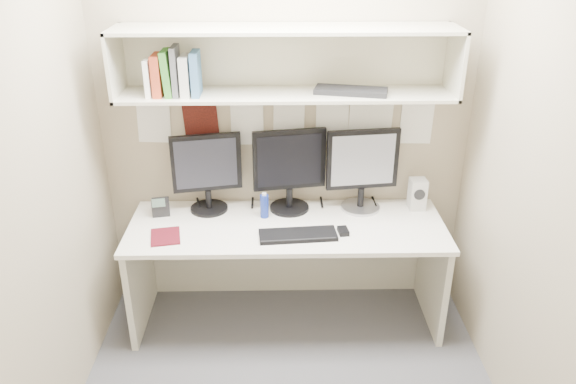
{
  "coord_description": "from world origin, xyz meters",
  "views": [
    {
      "loc": [
        -0.05,
        -2.47,
        2.45
      ],
      "look_at": [
        0.0,
        0.35,
        1.1
      ],
      "focal_mm": 35.0,
      "sensor_mm": 36.0,
      "label": 1
    }
  ],
  "objects_px": {
    "desk_phone": "(161,207)",
    "monitor_center": "(289,168)",
    "speaker": "(417,194)",
    "desk": "(287,272)",
    "monitor_left": "(207,170)",
    "maroon_notebook": "(165,236)",
    "keyboard": "(298,235)",
    "monitor_right": "(362,168)"
  },
  "relations": [
    {
      "from": "desk",
      "to": "desk_phone",
      "type": "height_order",
      "value": "desk_phone"
    },
    {
      "from": "keyboard",
      "to": "speaker",
      "type": "height_order",
      "value": "speaker"
    },
    {
      "from": "keyboard",
      "to": "maroon_notebook",
      "type": "bearing_deg",
      "value": 174.67
    },
    {
      "from": "maroon_notebook",
      "to": "speaker",
      "type": "bearing_deg",
      "value": 1.96
    },
    {
      "from": "desk",
      "to": "monitor_center",
      "type": "xyz_separation_m",
      "value": [
        0.02,
        0.22,
        0.66
      ]
    },
    {
      "from": "desk_phone",
      "to": "maroon_notebook",
      "type": "bearing_deg",
      "value": -85.83
    },
    {
      "from": "monitor_center",
      "to": "desk_phone",
      "type": "relative_size",
      "value": 4.1
    },
    {
      "from": "monitor_center",
      "to": "maroon_notebook",
      "type": "bearing_deg",
      "value": -163.72
    },
    {
      "from": "monitor_right",
      "to": "speaker",
      "type": "bearing_deg",
      "value": -9.6
    },
    {
      "from": "desk",
      "to": "keyboard",
      "type": "height_order",
      "value": "keyboard"
    },
    {
      "from": "monitor_center",
      "to": "speaker",
      "type": "distance_m",
      "value": 0.87
    },
    {
      "from": "monitor_right",
      "to": "maroon_notebook",
      "type": "height_order",
      "value": "monitor_right"
    },
    {
      "from": "monitor_right",
      "to": "keyboard",
      "type": "relative_size",
      "value": 1.17
    },
    {
      "from": "maroon_notebook",
      "to": "monitor_left",
      "type": "bearing_deg",
      "value": 48.18
    },
    {
      "from": "keyboard",
      "to": "maroon_notebook",
      "type": "height_order",
      "value": "keyboard"
    },
    {
      "from": "keyboard",
      "to": "maroon_notebook",
      "type": "relative_size",
      "value": 2.23
    },
    {
      "from": "maroon_notebook",
      "to": "desk_phone",
      "type": "distance_m",
      "value": 0.32
    },
    {
      "from": "monitor_left",
      "to": "maroon_notebook",
      "type": "xyz_separation_m",
      "value": [
        -0.23,
        -0.37,
        -0.27
      ]
    },
    {
      "from": "monitor_left",
      "to": "maroon_notebook",
      "type": "relative_size",
      "value": 2.48
    },
    {
      "from": "speaker",
      "to": "desk_phone",
      "type": "distance_m",
      "value": 1.69
    },
    {
      "from": "monitor_left",
      "to": "monitor_center",
      "type": "height_order",
      "value": "monitor_center"
    },
    {
      "from": "monitor_center",
      "to": "speaker",
      "type": "height_order",
      "value": "monitor_center"
    },
    {
      "from": "monitor_right",
      "to": "keyboard",
      "type": "bearing_deg",
      "value": -145.79
    },
    {
      "from": "monitor_center",
      "to": "keyboard",
      "type": "distance_m",
      "value": 0.48
    },
    {
      "from": "desk",
      "to": "keyboard",
      "type": "bearing_deg",
      "value": -68.07
    },
    {
      "from": "monitor_center",
      "to": "monitor_left",
      "type": "bearing_deg",
      "value": 170.16
    },
    {
      "from": "speaker",
      "to": "keyboard",
      "type": "bearing_deg",
      "value": -157.99
    },
    {
      "from": "desk",
      "to": "monitor_center",
      "type": "distance_m",
      "value": 0.69
    },
    {
      "from": "monitor_left",
      "to": "desk_phone",
      "type": "height_order",
      "value": "monitor_left"
    },
    {
      "from": "monitor_right",
      "to": "maroon_notebook",
      "type": "distance_m",
      "value": 1.32
    },
    {
      "from": "monitor_center",
      "to": "desk_phone",
      "type": "distance_m",
      "value": 0.88
    },
    {
      "from": "speaker",
      "to": "desk_phone",
      "type": "height_order",
      "value": "speaker"
    },
    {
      "from": "desk",
      "to": "desk_phone",
      "type": "bearing_deg",
      "value": 169.65
    },
    {
      "from": "monitor_left",
      "to": "keyboard",
      "type": "height_order",
      "value": "monitor_left"
    },
    {
      "from": "monitor_left",
      "to": "monitor_center",
      "type": "xyz_separation_m",
      "value": [
        0.53,
        -0.0,
        0.01
      ]
    },
    {
      "from": "speaker",
      "to": "maroon_notebook",
      "type": "relative_size",
      "value": 1.0
    },
    {
      "from": "desk_phone",
      "to": "speaker",
      "type": "bearing_deg",
      "value": -8.86
    },
    {
      "from": "monitor_left",
      "to": "speaker",
      "type": "bearing_deg",
      "value": -11.72
    },
    {
      "from": "desk_phone",
      "to": "monitor_center",
      "type": "bearing_deg",
      "value": -5.99
    },
    {
      "from": "desk",
      "to": "speaker",
      "type": "distance_m",
      "value": 1.01
    },
    {
      "from": "monitor_left",
      "to": "speaker",
      "type": "height_order",
      "value": "monitor_left"
    },
    {
      "from": "monitor_center",
      "to": "keyboard",
      "type": "relative_size",
      "value": 1.17
    }
  ]
}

